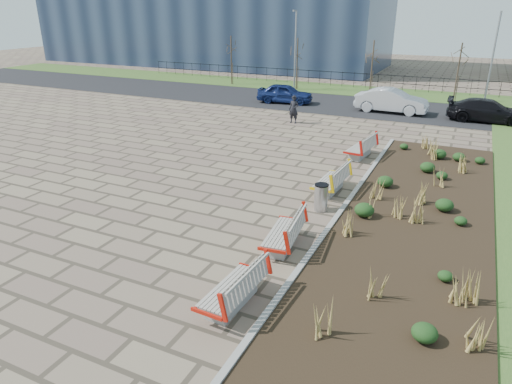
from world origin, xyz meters
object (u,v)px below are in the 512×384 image
at_px(litter_bin, 321,198).
at_px(car_silver, 391,101).
at_px(car_black, 488,111).
at_px(bench_a, 232,286).
at_px(pedestrian, 294,109).
at_px(bench_b, 282,231).
at_px(lamp_east, 492,60).
at_px(bench_c, 330,179).
at_px(bench_d, 360,146).
at_px(lamp_west, 295,52).
at_px(car_blue, 285,93).

height_order(litter_bin, car_silver, car_silver).
relative_size(litter_bin, car_black, 0.20).
relative_size(bench_a, pedestrian, 1.31).
bearing_deg(pedestrian, bench_a, -72.17).
distance_m(bench_b, lamp_east, 25.06).
bearing_deg(bench_a, bench_b, 92.77).
relative_size(bench_b, litter_bin, 2.29).
xyz_separation_m(bench_c, car_silver, (-0.42, 14.73, 0.26)).
xyz_separation_m(bench_d, lamp_west, (-9.00, 15.16, 2.54)).
bearing_deg(lamp_east, bench_c, -104.18).
distance_m(bench_c, car_silver, 14.74).
distance_m(bench_d, car_black, 11.17).
xyz_separation_m(litter_bin, lamp_east, (4.79, 21.54, 2.58)).
bearing_deg(pedestrian, bench_b, -68.87).
xyz_separation_m(bench_b, car_silver, (-0.42, 19.36, 0.26)).
bearing_deg(bench_d, lamp_west, 127.83).
bearing_deg(bench_b, pedestrian, 103.30).
height_order(car_black, lamp_west, lamp_west).
height_order(car_blue, car_black, car_blue).
xyz_separation_m(car_blue, lamp_east, (12.73, 5.13, 2.36)).
distance_m(bench_d, lamp_west, 17.81).
bearing_deg(lamp_west, bench_c, -65.55).
bearing_deg(car_black, litter_bin, 162.83).
relative_size(bench_d, car_silver, 0.47).
height_order(bench_a, bench_c, same).
distance_m(litter_bin, lamp_east, 22.22).
bearing_deg(car_silver, car_blue, 91.98).
distance_m(car_blue, lamp_west, 5.79).
distance_m(bench_c, lamp_west, 21.89).
xyz_separation_m(bench_d, litter_bin, (0.21, -6.38, -0.04)).
distance_m(bench_c, car_black, 15.42).
relative_size(car_blue, car_black, 0.86).
height_order(bench_a, car_silver, car_silver).
bearing_deg(lamp_east, litter_bin, -102.53).
bearing_deg(bench_b, litter_bin, 79.28).
xyz_separation_m(bench_b, litter_bin, (0.21, 2.88, -0.04)).
xyz_separation_m(bench_b, pedestrian, (-5.05, 14.03, 0.30)).
bearing_deg(bench_c, car_black, 73.42).
bearing_deg(pedestrian, car_blue, 118.25).
relative_size(bench_c, bench_d, 1.00).
bearing_deg(lamp_west, car_silver, -30.55).
height_order(car_silver, lamp_east, lamp_east).
height_order(bench_d, lamp_east, lamp_east).
bearing_deg(car_black, bench_b, 164.66).
distance_m(bench_a, car_black, 22.78).
height_order(bench_a, pedestrian, pedestrian).
relative_size(litter_bin, car_silver, 0.20).
xyz_separation_m(car_blue, lamp_west, (-1.27, 5.13, 2.36)).
bearing_deg(lamp_east, bench_b, -101.57).
xyz_separation_m(car_blue, car_silver, (7.31, 0.06, 0.08)).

